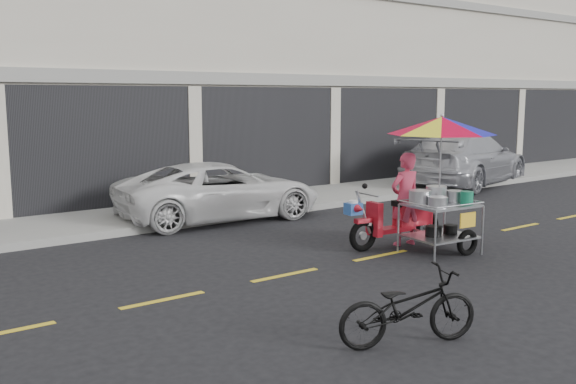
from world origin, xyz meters
TOP-DOWN VIEW (x-y plane):
  - ground at (0.00, 0.00)m, footprint 90.00×90.00m
  - sidewalk at (0.00, 5.50)m, footprint 45.00×3.00m
  - shophouse_block at (2.82, 10.59)m, footprint 36.00×8.11m
  - centerline at (0.00, 0.00)m, footprint 42.00×0.10m
  - white_pickup at (-0.50, 4.44)m, footprint 4.67×2.49m
  - silver_pickup at (8.16, 4.70)m, footprint 5.86×3.59m
  - near_bicycle at (-2.54, -2.98)m, footprint 1.69×1.07m
  - food_vendor_rig at (0.93, -0.14)m, footprint 2.36×2.04m

SIDE VIEW (x-z plane):
  - ground at x=0.00m, z-range 0.00..0.00m
  - centerline at x=0.00m, z-range 0.00..0.01m
  - sidewalk at x=0.00m, z-range 0.00..0.15m
  - near_bicycle at x=-2.54m, z-range 0.00..0.84m
  - white_pickup at x=-0.50m, z-range 0.00..1.25m
  - silver_pickup at x=8.16m, z-range 0.00..1.59m
  - food_vendor_rig at x=0.93m, z-range 0.30..2.68m
  - shophouse_block at x=2.82m, z-range -0.96..9.44m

